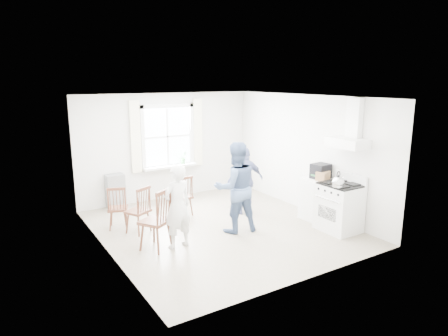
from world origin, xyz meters
The scene contains 17 objects.
room_shell centered at (0.00, 0.00, 1.30)m, with size 4.62×5.12×2.64m.
window_assembly centered at (0.00, 2.45, 1.46)m, with size 1.88×0.24×1.70m.
range_hood centered at (2.07, -1.35, 1.90)m, with size 0.45×0.76×0.94m.
shelf_unit centered at (-1.40, 2.33, 0.40)m, with size 0.40×0.30×0.80m, color gray.
gas_stove centered at (1.91, -1.35, 0.48)m, with size 0.68×0.76×1.12m.
kettle centered at (1.64, -1.52, 1.05)m, with size 0.23×0.23×0.32m.
low_cabinet centered at (1.98, -0.65, 0.45)m, with size 0.50×0.55×0.90m, color silver.
stereo_stack centered at (2.03, -0.69, 1.06)m, with size 0.38×0.34×0.31m.
cardboard_box centered at (1.97, -0.82, 0.99)m, with size 0.28×0.20×0.18m, color olive.
windsor_chair_a centered at (-1.43, 0.54, 0.57)m, with size 0.53×0.53×0.94m.
windsor_chair_b centered at (-0.30, 1.00, 0.55)m, with size 0.39×0.38×0.90m.
windsor_chair_c centered at (-1.42, -0.37, 0.68)m, with size 0.64×0.64×1.11m.
person_left centered at (-1.12, -0.41, 0.75)m, with size 0.55×0.55×1.50m, color silver.
person_mid centered at (0.16, -0.31, 0.89)m, with size 0.86×0.86×1.77m, color #465B82.
person_right centered at (0.95, 0.49, 0.74)m, with size 0.87×0.87×1.49m, color navy.
potted_plant centered at (0.37, 2.36, 1.01)m, with size 0.17×0.17×0.31m, color #377D3A.
windsor_chair_d centered at (-1.77, 0.97, 0.54)m, with size 0.48×0.48×0.89m.
Camera 1 is at (-3.93, -6.49, 2.93)m, focal length 32.00 mm.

